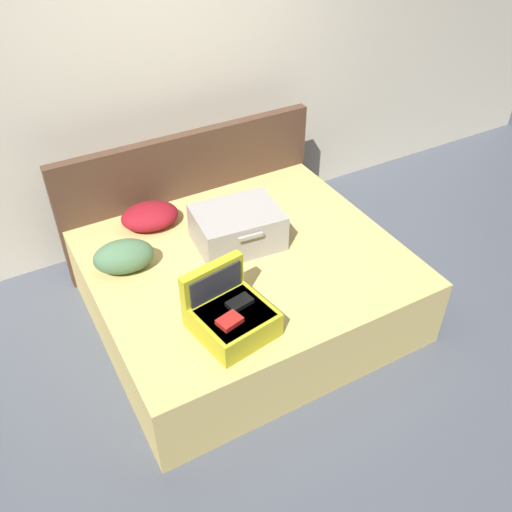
# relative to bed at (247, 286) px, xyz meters

# --- Properties ---
(ground_plane) EXTENTS (12.00, 12.00, 0.00)m
(ground_plane) POSITION_rel_bed_xyz_m (0.00, -0.40, -0.25)
(ground_plane) COLOR #4C515B
(back_wall) EXTENTS (8.00, 0.10, 2.60)m
(back_wall) POSITION_rel_bed_xyz_m (0.00, 1.25, 1.05)
(back_wall) COLOR beige
(back_wall) RESTS_ON ground
(bed) EXTENTS (1.95, 1.71, 0.50)m
(bed) POSITION_rel_bed_xyz_m (0.00, 0.00, 0.00)
(bed) COLOR tan
(bed) RESTS_ON ground
(headboard) EXTENTS (1.99, 0.08, 0.99)m
(headboard) POSITION_rel_bed_xyz_m (0.00, 0.89, 0.24)
(headboard) COLOR #4C3323
(headboard) RESTS_ON ground
(hard_case_large) EXTENTS (0.59, 0.48, 0.25)m
(hard_case_large) POSITION_rel_bed_xyz_m (0.02, 0.16, 0.38)
(hard_case_large) COLOR gray
(hard_case_large) RESTS_ON bed
(hard_case_medium) EXTENTS (0.45, 0.47, 0.35)m
(hard_case_medium) POSITION_rel_bed_xyz_m (-0.38, -0.52, 0.36)
(hard_case_medium) COLOR gold
(hard_case_medium) RESTS_ON bed
(pillow_near_headboard) EXTENTS (0.44, 0.36, 0.16)m
(pillow_near_headboard) POSITION_rel_bed_xyz_m (-0.41, 0.64, 0.33)
(pillow_near_headboard) COLOR maroon
(pillow_near_headboard) RESTS_ON bed
(pillow_center_head) EXTENTS (0.42, 0.31, 0.21)m
(pillow_center_head) POSITION_rel_bed_xyz_m (-0.72, 0.27, 0.35)
(pillow_center_head) COLOR #4C724C
(pillow_center_head) RESTS_ON bed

